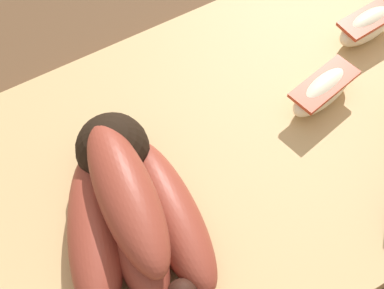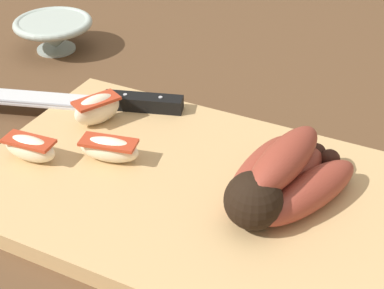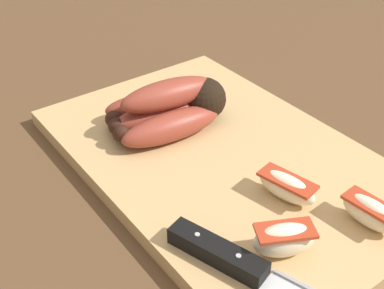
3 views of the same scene
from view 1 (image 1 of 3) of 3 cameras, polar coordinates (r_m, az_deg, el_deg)
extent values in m
plane|color=brown|center=(0.49, 1.93, -3.43)|extent=(6.00, 6.00, 0.00)
cube|color=tan|center=(0.49, 2.74, -1.58)|extent=(0.46, 0.30, 0.02)
sphere|color=black|center=(0.45, -7.60, -0.45)|extent=(0.06, 0.06, 0.06)
ellipsoid|color=brown|center=(0.43, -9.21, -8.33)|extent=(0.09, 0.14, 0.04)
ellipsoid|color=brown|center=(0.43, -5.68, -7.41)|extent=(0.07, 0.14, 0.04)
ellipsoid|color=brown|center=(0.43, -2.18, -6.46)|extent=(0.05, 0.14, 0.04)
ellipsoid|color=brown|center=(0.41, -6.26, -4.87)|extent=(0.06, 0.13, 0.04)
ellipsoid|color=#F4E5C1|center=(0.51, 12.37, 5.03)|extent=(0.07, 0.04, 0.03)
cube|color=#B2381E|center=(0.50, 12.57, 5.67)|extent=(0.07, 0.04, 0.00)
ellipsoid|color=#F4E5C1|center=(0.56, 16.39, 10.81)|extent=(0.06, 0.03, 0.03)
cube|color=#B2381E|center=(0.56, 16.64, 11.49)|extent=(0.06, 0.03, 0.00)
camera|label=2|loc=(0.63, -51.32, 40.67)|focal=54.20mm
camera|label=3|loc=(0.53, 75.71, 11.55)|focal=47.08mm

